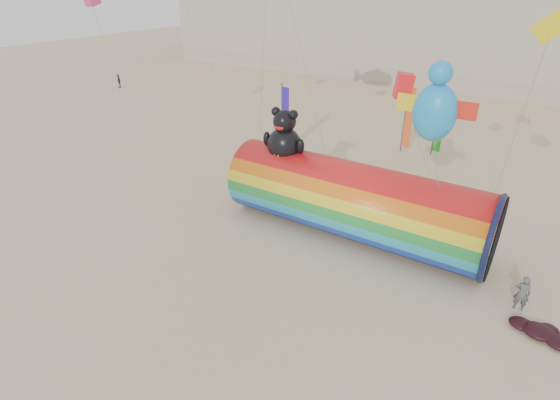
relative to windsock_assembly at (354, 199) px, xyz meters
The scene contains 6 objects.
ground 5.68m from the windsock_assembly, 127.07° to the right, with size 160.00×160.00×0.00m, color #CCB58C.
windsock_assembly is the anchor object (origin of this frame).
kite_handler 8.40m from the windsock_assembly, 11.46° to the right, with size 0.58×0.38×1.60m, color #4F5056.
fabric_bundle 9.79m from the windsock_assembly, 17.15° to the right, with size 2.62×1.35×0.41m.
festival_banners 12.18m from the windsock_assembly, 106.95° to the left, with size 10.58×5.35×5.20m.
beachgoers 10.34m from the windsock_assembly, 68.51° to the right, with size 76.94×57.18×1.79m.
Camera 1 is at (10.72, -14.21, 12.09)m, focal length 28.00 mm.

